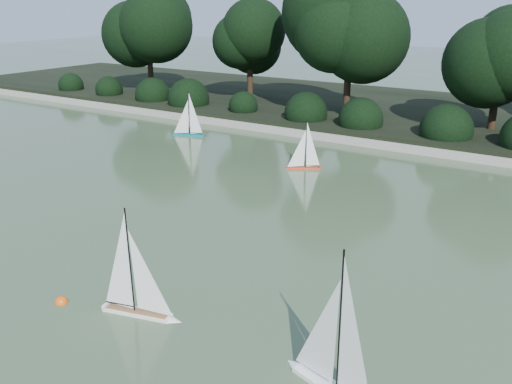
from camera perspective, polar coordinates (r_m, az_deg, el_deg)
ground at (r=7.02m, az=-6.00°, el=-12.60°), size 80.00×80.00×0.00m
pond_coping at (r=14.58m, az=16.62°, el=4.00°), size 40.00×0.35×0.18m
far_bank at (r=18.36m, az=20.31°, el=6.79°), size 40.00×8.00×0.30m
shrub_hedge at (r=15.35m, az=17.73°, el=6.00°), size 29.10×1.10×1.10m
sailboat_white_a at (r=5.86m, az=7.11°, el=-16.77°), size 1.19×0.54×1.64m
sailboat_white_b at (r=7.09m, az=-11.28°, el=-10.41°), size 1.08×0.42×1.48m
sailboat_orange at (r=12.77m, az=4.57°, el=3.12°), size 0.77×0.58×1.17m
sailboat_teal at (r=15.97m, az=-7.00°, el=6.35°), size 0.93×0.50×1.32m
race_buoy at (r=7.74m, az=-18.87°, el=-10.41°), size 0.17×0.17×0.17m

